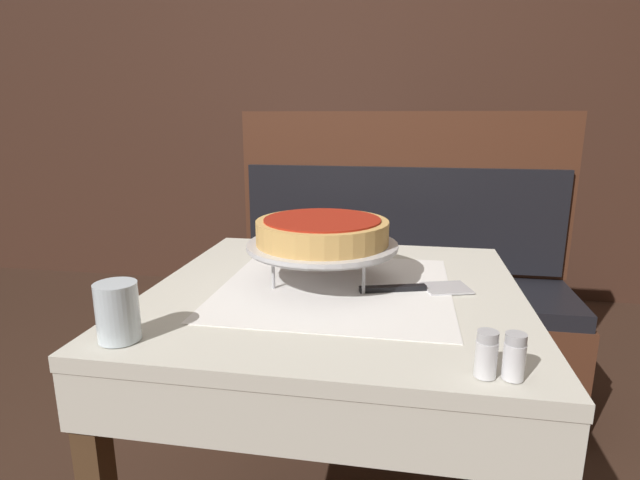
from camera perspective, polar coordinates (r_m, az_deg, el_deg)
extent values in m
cube|color=beige|center=(1.17, 1.78, -6.12)|extent=(0.84, 0.84, 0.03)
cube|color=white|center=(1.16, 1.79, -5.38)|extent=(0.52, 0.52, 0.00)
cube|color=beige|center=(1.19, 1.75, -9.36)|extent=(0.84, 0.84, 0.11)
cube|color=#4C331E|center=(1.75, -9.39, -12.46)|extent=(0.05, 0.05, 0.71)
cube|color=#4C331E|center=(1.68, 17.23, -14.09)|extent=(0.05, 0.05, 0.71)
cube|color=#194799|center=(2.78, 0.59, 5.53)|extent=(0.67, 0.67, 0.03)
cube|color=white|center=(2.78, 0.59, 5.86)|extent=(0.42, 0.42, 0.00)
cube|color=#194799|center=(2.79, 0.59, 4.20)|extent=(0.67, 0.67, 0.10)
cube|color=#4C331E|center=(2.64, -6.96, -3.23)|extent=(0.05, 0.05, 0.71)
cube|color=#4C331E|center=(2.54, 6.21, -3.92)|extent=(0.05, 0.05, 0.71)
cube|color=#4C331E|center=(3.20, -3.88, -0.10)|extent=(0.05, 0.05, 0.71)
cube|color=#4C331E|center=(3.11, 6.94, -0.56)|extent=(0.05, 0.05, 0.71)
cube|color=#4C2819|center=(2.08, 8.59, -12.26)|extent=(1.32, 0.45, 0.43)
cube|color=black|center=(1.98, 8.85, -5.85)|extent=(1.30, 0.44, 0.06)
cube|color=#4C2819|center=(2.08, 9.33, 5.28)|extent=(1.32, 0.06, 0.65)
cube|color=black|center=(2.06, 9.21, 2.40)|extent=(1.27, 0.02, 0.42)
cube|color=#3D2319|center=(3.22, 7.39, 15.13)|extent=(6.00, 0.04, 2.40)
cylinder|color=#ADADB2|center=(1.29, 1.13, -1.48)|extent=(0.01, 0.01, 0.08)
cylinder|color=#ADADB2|center=(1.14, -5.37, -3.59)|extent=(0.01, 0.01, 0.08)
cylinder|color=#ADADB2|center=(1.11, 5.02, -4.14)|extent=(0.01, 0.01, 0.08)
cylinder|color=#ADADB2|center=(1.17, 0.25, -1.23)|extent=(0.24, 0.24, 0.01)
cylinder|color=silver|center=(1.16, 0.25, -0.94)|extent=(0.34, 0.34, 0.01)
cylinder|color=silver|center=(1.16, 0.25, -0.56)|extent=(0.35, 0.35, 0.01)
cylinder|color=tan|center=(1.16, 0.25, 0.96)|extent=(0.31, 0.31, 0.05)
cylinder|color=#A82314|center=(1.15, 0.26, 2.31)|extent=(0.27, 0.27, 0.01)
cube|color=#BCBCC1|center=(1.18, 14.25, -5.32)|extent=(0.12, 0.11, 0.00)
cube|color=black|center=(1.14, 8.32, -5.49)|extent=(0.15, 0.06, 0.01)
cylinder|color=silver|center=(0.95, -22.13, -7.59)|extent=(0.07, 0.07, 0.10)
cylinder|color=silver|center=(0.81, 18.43, -12.75)|extent=(0.03, 0.03, 0.06)
cylinder|color=#B7B7BC|center=(0.80, 18.64, -10.40)|extent=(0.03, 0.03, 0.02)
cylinder|color=silver|center=(0.82, 21.27, -12.77)|extent=(0.03, 0.03, 0.06)
cylinder|color=#B7B7BC|center=(0.80, 21.50, -10.46)|extent=(0.03, 0.03, 0.02)
cube|color=black|center=(2.87, 0.72, 6.44)|extent=(0.13, 0.13, 0.03)
cylinder|color=black|center=(2.86, 0.72, 7.86)|extent=(0.01, 0.01, 0.11)
cylinder|color=red|center=(2.90, 0.85, 7.69)|extent=(0.04, 0.04, 0.09)
cylinder|color=gold|center=(2.85, -0.04, 7.57)|extent=(0.04, 0.04, 0.09)
cylinder|color=#99194C|center=(2.84, 1.35, 7.54)|extent=(0.04, 0.04, 0.09)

